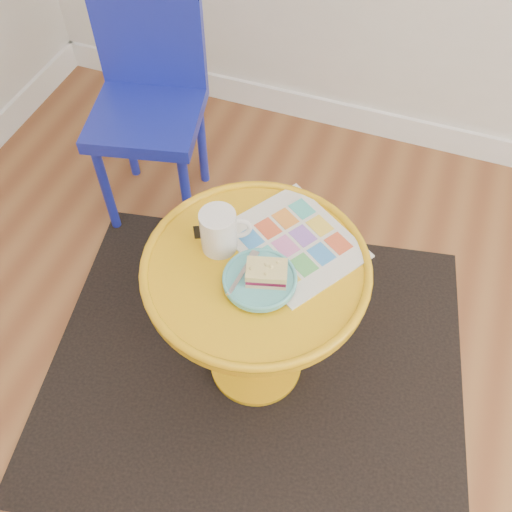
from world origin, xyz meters
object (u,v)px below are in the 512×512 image
(chair, at_px, (149,92))
(newspaper, at_px, (294,242))
(side_table, at_px, (256,299))
(mug, at_px, (220,230))
(plate, at_px, (260,280))

(chair, relative_size, newspaper, 2.65)
(side_table, relative_size, mug, 4.60)
(chair, xyz_separation_m, newspaper, (0.67, -0.50, 0.07))
(newspaper, distance_m, mug, 0.20)
(side_table, height_order, plate, plate)
(mug, bearing_deg, side_table, -39.77)
(chair, distance_m, plate, 0.91)
(chair, xyz_separation_m, plate, (0.63, -0.65, 0.08))
(side_table, bearing_deg, mug, 165.13)
(chair, height_order, mug, chair)
(side_table, height_order, newspaper, newspaper)
(side_table, bearing_deg, chair, 135.23)
(mug, xyz_separation_m, plate, (0.13, -0.08, -0.05))
(side_table, xyz_separation_m, mug, (-0.11, 0.03, 0.21))
(newspaper, height_order, plate, plate)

